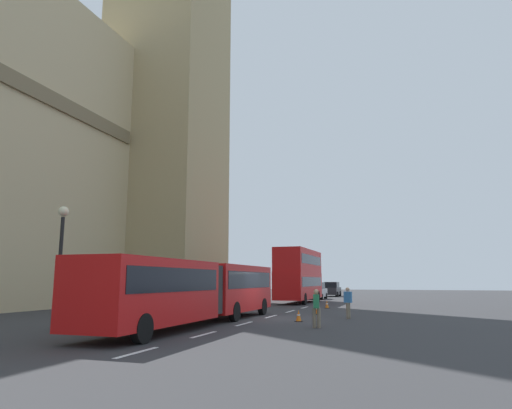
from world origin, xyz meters
The scene contains 12 objects.
ground_plane centered at (0.00, 0.00, 0.00)m, with size 160.00×160.00×0.00m, color #333335.
lane_centre_marking centered at (1.16, 0.00, 0.01)m, with size 29.80×0.16×0.01m.
articulated_bus centered at (-4.44, 1.99, 1.75)m, with size 16.26×2.54×2.90m.
double_decker_bus centered at (17.39, 2.00, 2.71)m, with size 9.87×2.54×4.90m.
sedan_lead centered at (26.11, 2.07, 0.91)m, with size 4.40×1.86×1.85m.
sedan_trailing centered at (35.08, 1.69, 0.91)m, with size 4.40×1.86×1.85m.
traffic_cone_west centered at (-1.41, -2.23, 0.28)m, with size 0.36×0.36×0.58m.
traffic_cone_middle centered at (3.87, -2.19, 0.28)m, with size 0.36×0.36×0.58m.
traffic_cone_east centered at (10.02, -1.79, 0.28)m, with size 0.36×0.36×0.58m.
street_lamp centered at (-8.72, 6.50, 3.06)m, with size 0.44×0.44×5.27m.
pedestrian_near_cones centered at (-4.22, -3.70, 0.91)m, with size 0.43×0.36×1.69m.
pedestrian_by_kerb centered at (1.22, -4.43, 0.91)m, with size 0.35×0.45×1.69m.
Camera 1 is at (-24.46, -7.56, 2.09)m, focal length 31.52 mm.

